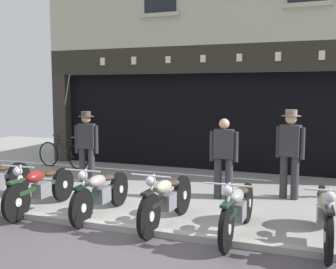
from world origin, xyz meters
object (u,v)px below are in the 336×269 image
Objects in this scene: advert_board_near at (146,102)px; motorcycle_center_right at (237,208)px; motorcycle_center at (167,199)px; salesman_left at (87,143)px; motorcycle_right at (325,214)px; shopkeeper_center at (224,155)px; salesman_right at (290,149)px; motorcycle_center_left at (101,192)px; motorcycle_left at (41,187)px; leaning_bicycle at (63,154)px.

motorcycle_center_right is at bearing -53.67° from advert_board_near.
motorcycle_center is 5.60m from advert_board_near.
salesman_left reaches higher than motorcycle_center_right.
motorcycle_right is 2.67m from shopkeeper_center.
motorcycle_center_right is at bearing 88.74° from salesman_right.
motorcycle_center_right is 1.21× the size of salesman_left.
motorcycle_center_left is 1.23m from motorcycle_center.
advert_board_near reaches higher than motorcycle_left.
advert_board_near is (-4.81, 4.77, 1.39)m from motorcycle_right.
salesman_left is at bearing -11.56° from shopkeeper_center.
motorcycle_left is 1.21× the size of salesman_left.
advert_board_near reaches higher than salesman_right.
motorcycle_center_left is at bearing 50.21° from leaning_bicycle.
motorcycle_right reaches higher than motorcycle_center_left.
motorcycle_left is 1.04× the size of motorcycle_center_left.
motorcycle_left is 1.26× the size of shopkeeper_center.
leaning_bicycle is at bearing -148.27° from advert_board_near.
salesman_left reaches higher than leaning_bicycle.
motorcycle_center is (1.23, -0.07, 0.01)m from motorcycle_center_left.
motorcycle_center reaches higher than motorcycle_center_left.
advert_board_near is 0.59× the size of leaning_bicycle.
salesman_right is 0.99× the size of leaning_bicycle.
motorcycle_center is 2.96m from salesman_right.
leaning_bicycle is at bearing -31.15° from motorcycle_right.
motorcycle_center_left is 2.54m from shopkeeper_center.
salesman_right is at bearing -122.75° from motorcycle_center.
leaning_bicycle is (-1.59, 1.31, -0.54)m from salesman_left.
advert_board_near reaches higher than motorcycle_center_left.
motorcycle_center is 1.12× the size of leaning_bicycle.
motorcycle_center_left is 0.97× the size of motorcycle_center_right.
salesman_left is at bearing -99.03° from advert_board_near.
leaning_bicycle is at bearing -24.05° from shopkeeper_center.
motorcycle_center_left is at bearing -75.33° from advert_board_near.
motorcycle_right is at bearing -176.02° from motorcycle_center.
motorcycle_left is at bearing -88.90° from advert_board_near.
motorcycle_left is 1.01× the size of motorcycle_center.
shopkeeper_center is 1.52× the size of advert_board_near.
advert_board_near reaches higher than salesman_left.
motorcycle_center_right is 2.15m from shopkeeper_center.
motorcycle_right is (4.71, 0.10, 0.00)m from motorcycle_left.
motorcycle_center_left is 3.56m from motorcycle_right.
motorcycle_center is at bearing 65.95° from salesman_right.
shopkeeper_center is 0.90× the size of salesman_right.
motorcycle_right is at bearing 70.13° from leaning_bicycle.
motorcycle_center reaches higher than motorcycle_center_right.
leaning_bicycle is at bearing -0.07° from salesman_right.
motorcycle_center_right is at bearing 64.36° from leaning_bicycle.
leaning_bicycle is at bearing -31.91° from motorcycle_center_right.
motorcycle_right reaches higher than leaning_bicycle.
salesman_right is at bearing -30.59° from advert_board_near.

